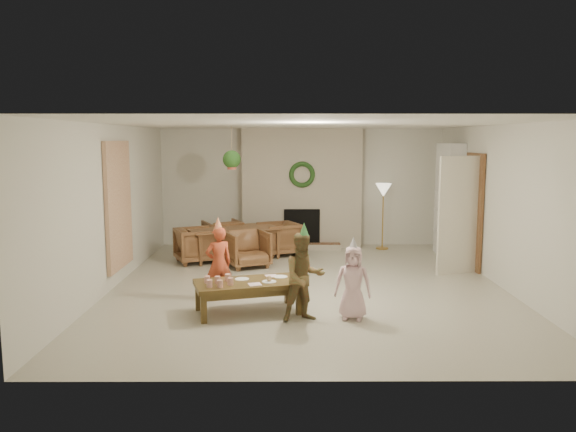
{
  "coord_description": "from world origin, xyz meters",
  "views": [
    {
      "loc": [
        -0.33,
        -8.56,
        2.28
      ],
      "look_at": [
        -0.3,
        0.4,
        1.05
      ],
      "focal_mm": 35.09,
      "sensor_mm": 36.0,
      "label": 1
    }
  ],
  "objects_px": {
    "dining_chair_left": "(196,245)",
    "child_pink": "(353,283)",
    "child_plaid": "(304,277)",
    "dining_table": "(234,244)",
    "child_red": "(219,263)",
    "dining_chair_far": "(223,236)",
    "coffee_table_top": "(248,284)",
    "dining_chair_right": "(279,239)",
    "dining_chair_near": "(248,249)"
  },
  "relations": [
    {
      "from": "dining_chair_right",
      "to": "child_red",
      "type": "height_order",
      "value": "child_red"
    },
    {
      "from": "dining_table",
      "to": "dining_chair_left",
      "type": "relative_size",
      "value": 2.34
    },
    {
      "from": "dining_chair_left",
      "to": "child_plaid",
      "type": "height_order",
      "value": "child_plaid"
    },
    {
      "from": "dining_chair_right",
      "to": "child_pink",
      "type": "relative_size",
      "value": 0.76
    },
    {
      "from": "dining_chair_far",
      "to": "child_pink",
      "type": "relative_size",
      "value": 0.76
    },
    {
      "from": "child_pink",
      "to": "child_plaid",
      "type": "bearing_deg",
      "value": -162.0
    },
    {
      "from": "dining_chair_far",
      "to": "child_red",
      "type": "distance_m",
      "value": 3.46
    },
    {
      "from": "dining_chair_near",
      "to": "dining_chair_far",
      "type": "xyz_separation_m",
      "value": [
        -0.6,
        1.35,
        0.0
      ]
    },
    {
      "from": "dining_chair_near",
      "to": "child_pink",
      "type": "distance_m",
      "value": 3.33
    },
    {
      "from": "dining_chair_right",
      "to": "coffee_table_top",
      "type": "xyz_separation_m",
      "value": [
        -0.36,
        -3.74,
        0.06
      ]
    },
    {
      "from": "child_plaid",
      "to": "dining_chair_right",
      "type": "bearing_deg",
      "value": 78.66
    },
    {
      "from": "dining_chair_right",
      "to": "child_red",
      "type": "xyz_separation_m",
      "value": [
        -0.81,
        -3.14,
        0.2
      ]
    },
    {
      "from": "dining_chair_near",
      "to": "child_plaid",
      "type": "xyz_separation_m",
      "value": [
        0.91,
        -3.02,
        0.23
      ]
    },
    {
      "from": "dining_chair_left",
      "to": "child_pink",
      "type": "distance_m",
      "value": 4.18
    },
    {
      "from": "dining_table",
      "to": "child_plaid",
      "type": "bearing_deg",
      "value": -95.71
    },
    {
      "from": "child_pink",
      "to": "coffee_table_top",
      "type": "bearing_deg",
      "value": -179.05
    },
    {
      "from": "dining_chair_near",
      "to": "child_pink",
      "type": "relative_size",
      "value": 0.76
    },
    {
      "from": "dining_table",
      "to": "child_plaid",
      "type": "height_order",
      "value": "child_plaid"
    },
    {
      "from": "dining_chair_near",
      "to": "child_pink",
      "type": "height_order",
      "value": "child_pink"
    },
    {
      "from": "child_red",
      "to": "child_plaid",
      "type": "bearing_deg",
      "value": 116.81
    },
    {
      "from": "child_plaid",
      "to": "dining_chair_near",
      "type": "bearing_deg",
      "value": 90.36
    },
    {
      "from": "dining_chair_far",
      "to": "child_pink",
      "type": "bearing_deg",
      "value": 92.5
    },
    {
      "from": "dining_chair_left",
      "to": "child_red",
      "type": "relative_size",
      "value": 0.68
    },
    {
      "from": "dining_chair_far",
      "to": "dining_chair_left",
      "type": "relative_size",
      "value": 1.0
    },
    {
      "from": "child_pink",
      "to": "dining_chair_right",
      "type": "bearing_deg",
      "value": 116.13
    },
    {
      "from": "dining_chair_left",
      "to": "coffee_table_top",
      "type": "relative_size",
      "value": 0.53
    },
    {
      "from": "dining_table",
      "to": "dining_chair_right",
      "type": "bearing_deg",
      "value": -0.0
    },
    {
      "from": "coffee_table_top",
      "to": "child_red",
      "type": "distance_m",
      "value": 0.76
    },
    {
      "from": "dining_chair_far",
      "to": "child_plaid",
      "type": "bearing_deg",
      "value": 85.21
    },
    {
      "from": "dining_chair_far",
      "to": "child_red",
      "type": "xyz_separation_m",
      "value": [
        0.33,
        -3.44,
        0.2
      ]
    },
    {
      "from": "coffee_table_top",
      "to": "child_plaid",
      "type": "xyz_separation_m",
      "value": [
        0.73,
        -0.33,
        0.17
      ]
    },
    {
      "from": "dining_chair_near",
      "to": "dining_chair_left",
      "type": "bearing_deg",
      "value": 135.0
    },
    {
      "from": "dining_chair_near",
      "to": "child_red",
      "type": "bearing_deg",
      "value": -121.21
    },
    {
      "from": "dining_table",
      "to": "child_red",
      "type": "height_order",
      "value": "child_red"
    },
    {
      "from": "dining_table",
      "to": "coffee_table_top",
      "type": "bearing_deg",
      "value": -105.67
    },
    {
      "from": "dining_chair_far",
      "to": "child_plaid",
      "type": "relative_size",
      "value": 0.64
    },
    {
      "from": "dining_chair_left",
      "to": "child_red",
      "type": "height_order",
      "value": "child_red"
    },
    {
      "from": "dining_chair_near",
      "to": "dining_chair_right",
      "type": "bearing_deg",
      "value": 38.66
    },
    {
      "from": "dining_chair_left",
      "to": "child_pink",
      "type": "xyz_separation_m",
      "value": [
        2.51,
        -3.33,
        0.14
      ]
    },
    {
      "from": "child_plaid",
      "to": "dining_chair_left",
      "type": "bearing_deg",
      "value": 102.63
    },
    {
      "from": "dining_table",
      "to": "child_plaid",
      "type": "distance_m",
      "value": 3.9
    },
    {
      "from": "dining_chair_far",
      "to": "child_red",
      "type": "height_order",
      "value": "child_red"
    },
    {
      "from": "dining_chair_near",
      "to": "child_plaid",
      "type": "relative_size",
      "value": 0.64
    },
    {
      "from": "dining_chair_far",
      "to": "dining_chair_left",
      "type": "bearing_deg",
      "value": 45.0
    },
    {
      "from": "dining_chair_right",
      "to": "dining_table",
      "type": "bearing_deg",
      "value": -90.0
    },
    {
      "from": "dining_chair_left",
      "to": "dining_chair_far",
      "type": "bearing_deg",
      "value": -45.0
    },
    {
      "from": "child_plaid",
      "to": "coffee_table_top",
      "type": "bearing_deg",
      "value": 138.93
    },
    {
      "from": "dining_chair_near",
      "to": "dining_chair_left",
      "type": "height_order",
      "value": "same"
    },
    {
      "from": "dining_table",
      "to": "dining_chair_far",
      "type": "distance_m",
      "value": 0.74
    },
    {
      "from": "dining_chair_far",
      "to": "child_pink",
      "type": "xyz_separation_m",
      "value": [
        2.14,
        -4.31,
        0.14
      ]
    }
  ]
}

